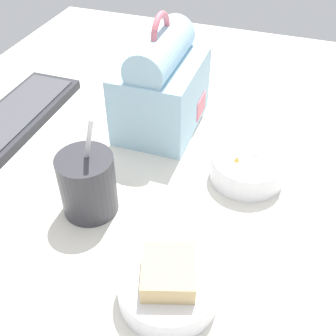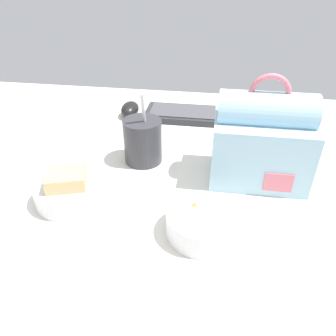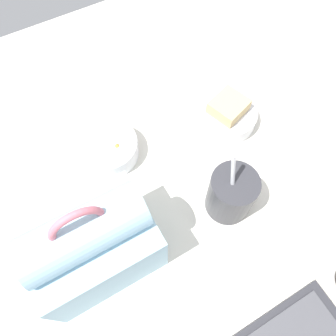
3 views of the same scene
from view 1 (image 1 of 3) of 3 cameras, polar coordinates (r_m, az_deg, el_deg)
desk_surface at (r=65.19cm, az=-0.59°, el=-6.01°), size 140.00×110.00×2.00cm
keyboard at (r=85.13cm, az=-20.86°, el=5.60°), size 35.93×11.24×2.10cm
lunch_bag at (r=76.93cm, az=-0.92°, el=11.07°), size 18.63×13.57×21.63cm
soup_cup at (r=61.99cm, az=-10.83°, el=-2.02°), size 8.26×8.26×16.27cm
bento_bowl_sandwich at (r=53.10cm, az=0.05°, el=-15.52°), size 12.51×12.51×6.38cm
bento_bowl_snacks at (r=69.06cm, az=10.65°, el=0.16°), size 11.93×11.93×5.31cm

